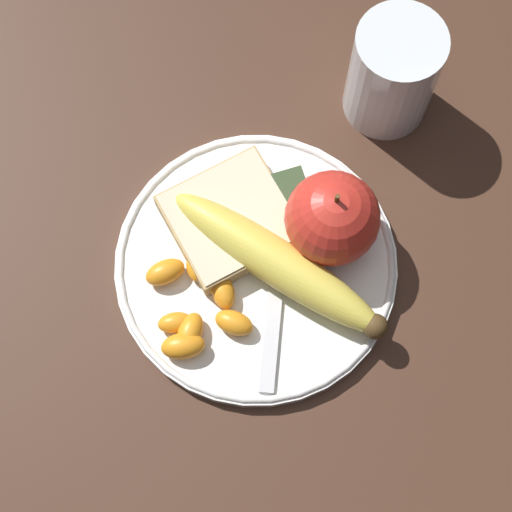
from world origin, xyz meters
TOP-DOWN VIEW (x-y plane):
  - ground_plane at (0.00, 0.00)m, footprint 3.00×3.00m
  - plate at (0.00, 0.00)m, footprint 0.23×0.23m
  - juice_glass at (0.15, 0.11)m, footprint 0.07×0.07m
  - apple at (0.06, 0.01)m, footprint 0.08×0.08m
  - banana at (0.02, -0.01)m, footprint 0.15×0.18m
  - bread_slice at (-0.01, 0.04)m, footprint 0.11×0.11m
  - fork at (0.01, -0.01)m, footprint 0.09×0.17m
  - jam_packet at (0.04, 0.05)m, footprint 0.04×0.03m
  - orange_segment_0 at (-0.07, 0.01)m, footprint 0.03×0.02m
  - orange_segment_1 at (-0.02, 0.01)m, footprint 0.03×0.02m
  - orange_segment_2 at (-0.07, -0.04)m, footprint 0.03×0.04m
  - orange_segment_3 at (-0.07, -0.05)m, footprint 0.04×0.03m
  - orange_segment_4 at (-0.08, -0.03)m, footprint 0.03×0.02m
  - orange_segment_5 at (-0.05, 0.01)m, footprint 0.03×0.03m
  - orange_segment_6 at (-0.03, -0.02)m, footprint 0.02×0.03m
  - orange_segment_7 at (-0.03, -0.04)m, footprint 0.04×0.03m

SIDE VIEW (x-z plane):
  - ground_plane at x=0.00m, z-range 0.00..0.00m
  - plate at x=0.00m, z-range 0.00..0.02m
  - fork at x=0.01m, z-range 0.01..0.02m
  - orange_segment_4 at x=-0.08m, z-range 0.01..0.03m
  - orange_segment_5 at x=-0.05m, z-range 0.01..0.03m
  - orange_segment_6 at x=-0.03m, z-range 0.01..0.03m
  - orange_segment_7 at x=-0.03m, z-range 0.01..0.03m
  - orange_segment_2 at x=-0.07m, z-range 0.01..0.03m
  - orange_segment_0 at x=-0.07m, z-range 0.01..0.03m
  - orange_segment_1 at x=-0.02m, z-range 0.01..0.03m
  - orange_segment_3 at x=-0.07m, z-range 0.01..0.03m
  - jam_packet at x=0.04m, z-range 0.01..0.03m
  - bread_slice at x=-0.01m, z-range 0.01..0.03m
  - banana at x=0.02m, z-range 0.01..0.05m
  - juice_glass at x=0.15m, z-range 0.00..0.10m
  - apple at x=0.06m, z-range 0.01..0.09m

